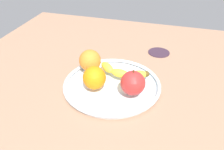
{
  "coord_description": "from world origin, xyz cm",
  "views": [
    {
      "loc": [
        18.36,
        -63.46,
        48.64
      ],
      "look_at": [
        0.0,
        0.0,
        4.8
      ],
      "focal_mm": 38.4,
      "sensor_mm": 36.0,
      "label": 1
    }
  ],
  "objects": [
    {
      "name": "ground_plane",
      "position": [
        0.0,
        0.0,
        -2.0
      ],
      "size": [
        123.8,
        123.8,
        4.0
      ],
      "primitive_type": "cube",
      "color": "#A0775C"
    },
    {
      "name": "fruit_bowl",
      "position": [
        0.0,
        0.0,
        0.92
      ],
      "size": [
        33.1,
        33.1,
        1.8
      ],
      "color": "silver",
      "rests_on": "ground_plane"
    },
    {
      "name": "banana",
      "position": [
        2.41,
        5.06,
        3.33
      ],
      "size": [
        19.2,
        7.99,
        3.05
      ],
      "rotation": [
        0.0,
        0.0,
        -0.15
      ],
      "color": "yellow",
      "rests_on": "fruit_bowl"
    },
    {
      "name": "orange_center",
      "position": [
        -4.64,
        -4.25,
        5.58
      ],
      "size": [
        7.56,
        7.56,
        7.56
      ],
      "primitive_type": "sphere",
      "color": "orange",
      "rests_on": "fruit_bowl"
    },
    {
      "name": "orange_back_left",
      "position": [
        -9.77,
        5.5,
        5.73
      ],
      "size": [
        7.86,
        7.86,
        7.86
      ],
      "primitive_type": "sphere",
      "color": "orange",
      "rests_on": "fruit_bowl"
    },
    {
      "name": "ambient_coaster",
      "position": [
        12.45,
        29.04,
        0.3
      ],
      "size": [
        9.09,
        9.09,
        0.6
      ],
      "primitive_type": "cylinder",
      "color": "#362433",
      "rests_on": "ground_plane"
    },
    {
      "name": "apple",
      "position": [
        7.84,
        -3.87,
        5.73
      ],
      "size": [
        7.85,
        7.85,
        8.65
      ],
      "color": "red",
      "rests_on": "fruit_bowl"
    }
  ]
}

